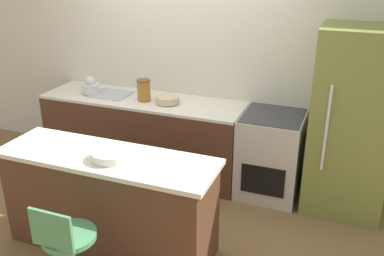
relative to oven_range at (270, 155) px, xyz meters
The scene contains 11 objects.
ground_plane 1.27m from the oven_range, 162.96° to the right, with size 14.00×14.00×0.00m, color brown.
wall_back 1.47m from the oven_range, 162.36° to the left, with size 8.00×0.06×2.60m.
back_counter 1.49m from the oven_range, behind, with size 2.33×0.66×0.89m.
kitchen_island 1.77m from the oven_range, 128.21° to the right, with size 1.86×0.59×0.88m.
oven_range is the anchor object (origin of this frame).
refrigerator 0.87m from the oven_range, ahead, with size 0.74×0.68×1.81m.
stool_chair 2.29m from the oven_range, 117.55° to the right, with size 0.40×0.40×0.83m.
kettle 2.19m from the oven_range, behind, with size 0.20×0.20×0.20m.
mixing_bowl 1.25m from the oven_range, behind, with size 0.25×0.25×0.07m.
canister_jar 1.54m from the oven_range, behind, with size 0.15×0.15×0.23m.
fruit_bowl 1.82m from the oven_range, 125.71° to the right, with size 0.31×0.31×0.07m.
Camera 1 is at (1.82, -3.70, 2.42)m, focal length 40.00 mm.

